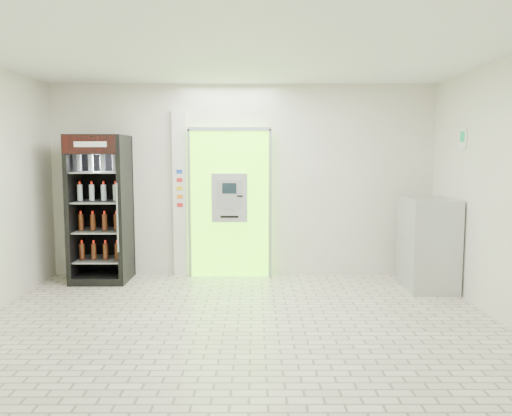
{
  "coord_description": "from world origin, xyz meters",
  "views": [
    {
      "loc": [
        0.2,
        -5.34,
        1.9
      ],
      "look_at": [
        0.21,
        1.2,
        1.21
      ],
      "focal_mm": 35.0,
      "sensor_mm": 36.0,
      "label": 1
    }
  ],
  "objects": [
    {
      "name": "ground",
      "position": [
        0.0,
        0.0,
        0.0
      ],
      "size": [
        6.0,
        6.0,
        0.0
      ],
      "primitive_type": "plane",
      "color": "beige",
      "rests_on": "ground"
    },
    {
      "name": "room_shell",
      "position": [
        0.0,
        0.0,
        1.84
      ],
      "size": [
        6.0,
        6.0,
        6.0
      ],
      "color": "silver",
      "rests_on": "ground"
    },
    {
      "name": "atm_assembly",
      "position": [
        -0.2,
        2.41,
        1.17
      ],
      "size": [
        1.3,
        0.24,
        2.33
      ],
      "color": "#6EFF12",
      "rests_on": "ground"
    },
    {
      "name": "pillar",
      "position": [
        -0.98,
        2.45,
        1.3
      ],
      "size": [
        0.22,
        0.11,
        2.6
      ],
      "color": "silver",
      "rests_on": "ground"
    },
    {
      "name": "beverage_cooler",
      "position": [
        -2.13,
        2.13,
        1.06
      ],
      "size": [
        0.83,
        0.78,
        2.2
      ],
      "rotation": [
        0.0,
        0.0,
        0.0
      ],
      "color": "black",
      "rests_on": "ground"
    },
    {
      "name": "steel_cabinet",
      "position": [
        2.67,
        1.69,
        0.65
      ],
      "size": [
        0.68,
        0.99,
        1.29
      ],
      "rotation": [
        0.0,
        0.0,
        -0.04
      ],
      "color": "#A5A8AD",
      "rests_on": "ground"
    },
    {
      "name": "exit_sign",
      "position": [
        2.99,
        1.4,
        2.12
      ],
      "size": [
        0.02,
        0.22,
        0.26
      ],
      "color": "white",
      "rests_on": "room_shell"
    }
  ]
}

